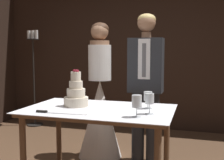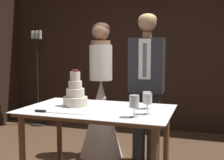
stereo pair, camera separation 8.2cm
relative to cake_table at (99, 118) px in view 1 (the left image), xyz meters
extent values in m
cube|color=black|center=(-0.07, 2.39, 0.76)|extent=(5.26, 0.12, 2.92)
cylinder|color=brown|center=(-0.59, -0.33, -0.32)|extent=(0.06, 0.06, 0.75)
cylinder|color=brown|center=(-0.59, 0.33, -0.32)|extent=(0.06, 0.06, 0.75)
cylinder|color=brown|center=(0.59, 0.33, -0.32)|extent=(0.06, 0.06, 0.75)
cube|color=brown|center=(0.00, 0.00, 0.07)|extent=(1.30, 0.79, 0.03)
cube|color=white|center=(0.00, 0.00, 0.09)|extent=(1.36, 0.85, 0.01)
cylinder|color=beige|center=(-0.25, 0.05, 0.14)|extent=(0.23, 0.23, 0.09)
cylinder|color=beige|center=(-0.25, 0.05, 0.22)|extent=(0.17, 0.17, 0.08)
cylinder|color=beige|center=(-0.25, 0.05, 0.30)|extent=(0.13, 0.13, 0.07)
cylinder|color=beige|center=(-0.25, 0.05, 0.38)|extent=(0.10, 0.10, 0.09)
sphere|color=maroon|center=(-0.22, 0.04, 0.43)|extent=(0.02, 0.02, 0.02)
sphere|color=maroon|center=(-0.24, 0.06, 0.43)|extent=(0.02, 0.02, 0.02)
sphere|color=maroon|center=(-0.25, 0.08, 0.43)|extent=(0.02, 0.02, 0.02)
sphere|color=maroon|center=(-0.26, 0.05, 0.43)|extent=(0.02, 0.02, 0.02)
sphere|color=maroon|center=(-0.26, 0.04, 0.43)|extent=(0.02, 0.02, 0.02)
sphere|color=maroon|center=(-0.25, 0.04, 0.43)|extent=(0.02, 0.02, 0.02)
sphere|color=maroon|center=(-0.23, 0.03, 0.43)|extent=(0.02, 0.02, 0.02)
cube|color=silver|center=(-0.18, -0.29, 0.09)|extent=(0.36, 0.04, 0.00)
cylinder|color=black|center=(-0.41, -0.31, 0.10)|extent=(0.10, 0.03, 0.02)
cylinder|color=silver|center=(0.41, -0.23, 0.09)|extent=(0.08, 0.08, 0.00)
cylinder|color=silver|center=(0.41, -0.23, 0.13)|extent=(0.01, 0.01, 0.08)
cylinder|color=silver|center=(0.41, -0.23, 0.22)|extent=(0.08, 0.08, 0.10)
cylinder|color=silver|center=(0.43, 0.13, 0.09)|extent=(0.07, 0.07, 0.00)
cylinder|color=silver|center=(0.43, 0.13, 0.13)|extent=(0.01, 0.01, 0.07)
cylinder|color=silver|center=(0.43, 0.13, 0.21)|extent=(0.08, 0.08, 0.09)
cylinder|color=maroon|center=(0.43, 0.13, 0.18)|extent=(0.06, 0.06, 0.04)
cylinder|color=silver|center=(0.49, -0.10, 0.09)|extent=(0.07, 0.07, 0.00)
cylinder|color=silver|center=(0.49, -0.10, 0.14)|extent=(0.01, 0.01, 0.09)
cylinder|color=silver|center=(0.49, -0.10, 0.22)|extent=(0.08, 0.08, 0.09)
cylinder|color=maroon|center=(0.49, -0.10, 0.20)|extent=(0.06, 0.06, 0.04)
cone|color=white|center=(-0.29, 0.84, -0.22)|extent=(0.54, 0.54, 0.96)
cylinder|color=white|center=(-0.29, 0.84, 0.48)|extent=(0.28, 0.28, 0.43)
cylinder|color=#A37556|center=(-0.29, 0.84, 0.72)|extent=(0.24, 0.24, 0.05)
sphere|color=#A37556|center=(-0.29, 0.84, 0.86)|extent=(0.21, 0.21, 0.21)
ellipsoid|color=#472D1E|center=(-0.29, 0.86, 0.89)|extent=(0.22, 0.22, 0.16)
cylinder|color=#282B30|center=(0.20, 0.84, -0.28)|extent=(0.15, 0.15, 0.84)
cylinder|color=#282B30|center=(0.37, 0.84, -0.28)|extent=(0.15, 0.15, 0.84)
cube|color=#282B30|center=(0.29, 0.84, 0.46)|extent=(0.39, 0.24, 0.63)
cube|color=white|center=(0.29, 0.72, 0.53)|extent=(0.14, 0.01, 0.45)
cube|color=slate|center=(0.29, 0.71, 0.52)|extent=(0.04, 0.01, 0.38)
cylinder|color=#A37556|center=(0.29, 0.84, 0.80)|extent=(0.11, 0.11, 0.07)
sphere|color=#A37556|center=(0.29, 0.84, 0.94)|extent=(0.21, 0.21, 0.21)
ellipsoid|color=#D6B770|center=(0.29, 0.85, 0.98)|extent=(0.21, 0.21, 0.14)
cylinder|color=black|center=(-1.91, 1.92, -0.69)|extent=(0.28, 0.28, 0.02)
cylinder|color=black|center=(-1.91, 1.92, 0.07)|extent=(0.03, 0.03, 1.50)
cylinder|color=black|center=(-1.91, 1.92, 0.83)|extent=(0.22, 0.22, 0.01)
cylinder|color=white|center=(-1.98, 1.92, 0.91)|extent=(0.06, 0.06, 0.15)
cylinder|color=white|center=(-1.91, 1.92, 0.91)|extent=(0.06, 0.06, 0.15)
cylinder|color=white|center=(-1.83, 1.92, 0.91)|extent=(0.06, 0.06, 0.15)
camera|label=1|loc=(0.86, -2.40, 0.61)|focal=45.00mm
camera|label=2|loc=(0.94, -2.37, 0.61)|focal=45.00mm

